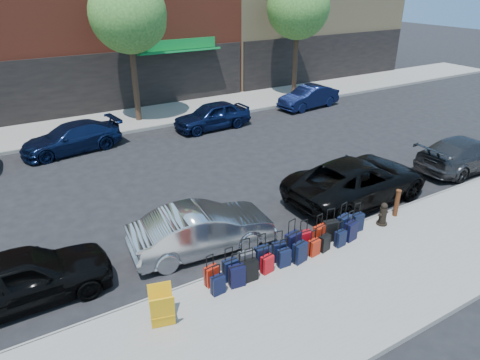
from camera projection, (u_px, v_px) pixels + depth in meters
ground at (211, 192)px, 15.70m from camera, size 120.00×120.00×0.00m
sidewalk_near at (332, 292)px, 10.62m from camera, size 60.00×4.00×0.15m
sidewalk_far at (127, 120)px, 23.42m from camera, size 60.00×4.00×0.15m
curb_near at (284, 251)px, 12.19m from camera, size 60.00×0.08×0.15m
curb_far at (140, 130)px, 21.85m from camera, size 60.00×0.08×0.15m
tree_center at (131, 16)px, 21.04m from camera, size 3.80×3.80×7.27m
tree_right at (300, 9)px, 25.90m from camera, size 3.80×3.80×7.27m
suitcase_front_0 at (212, 276)px, 10.66m from camera, size 0.38×0.24×0.86m
suitcase_front_1 at (230, 270)px, 10.84m from camera, size 0.39×0.21×0.93m
suitcase_front_2 at (247, 262)px, 11.10m from camera, size 0.43×0.26×0.99m
suitcase_front_3 at (262, 257)px, 11.31m from camera, size 0.42×0.25×0.99m
suitcase_front_4 at (279, 251)px, 11.57m from camera, size 0.40×0.27×0.90m
suitcase_front_5 at (293, 244)px, 11.82m from camera, size 0.48×0.32×1.07m
suitcase_front_6 at (304, 241)px, 12.03m from camera, size 0.40×0.25×0.93m
suitcase_front_7 at (320, 235)px, 12.30m from camera, size 0.41×0.26×0.94m
suitcase_front_8 at (330, 231)px, 12.45m from camera, size 0.46×0.31×1.02m
suitcase_front_9 at (344, 226)px, 12.67m from camera, size 0.48×0.33×1.07m
suitcase_front_10 at (357, 222)px, 12.94m from camera, size 0.39×0.22×0.92m
suitcase_back_0 at (218, 285)px, 10.37m from camera, size 0.35×0.21×0.80m
suitcase_back_1 at (237, 276)px, 10.61m from camera, size 0.42×0.28×0.93m
suitcase_back_2 at (250, 270)px, 10.82m from camera, size 0.39×0.23×0.92m
suitcase_back_3 at (267, 264)px, 11.12m from camera, size 0.36×0.24×0.79m
suitcase_back_4 at (284, 258)px, 11.36m from camera, size 0.35×0.22×0.82m
suitcase_back_5 at (300, 252)px, 11.51m from camera, size 0.43×0.30×0.94m
suitcase_back_6 at (314, 247)px, 11.82m from camera, size 0.34×0.22×0.77m
suitcase_back_7 at (325, 243)px, 12.01m from camera, size 0.36×0.25×0.78m
suitcase_back_8 at (340, 238)px, 12.22m from camera, size 0.34×0.22×0.78m
suitcase_back_9 at (351, 231)px, 12.48m from camera, size 0.42×0.28×0.93m
fire_hydrant at (383, 214)px, 13.25m from camera, size 0.38×0.34×0.75m
bollard at (397, 203)px, 13.68m from camera, size 0.17×0.17×0.92m
display_rack at (162, 308)px, 9.34m from camera, size 0.65×0.69×0.94m
car_near_0 at (22, 278)px, 10.14m from camera, size 4.14×1.67×1.41m
car_near_1 at (202, 229)px, 12.12m from camera, size 4.24×1.80×1.36m
car_near_2 at (358, 180)px, 14.90m from camera, size 5.53×2.74×1.51m
car_near_3 at (465, 154)px, 17.34m from camera, size 4.65×1.96×1.34m
car_far_1 at (71, 138)px, 19.15m from camera, size 4.58×2.35×1.27m
car_far_2 at (212, 116)px, 22.07m from camera, size 4.10×1.78×1.38m
car_far_3 at (309, 97)px, 25.62m from camera, size 4.08×1.81×1.30m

